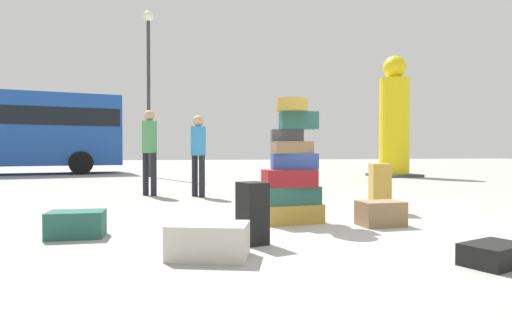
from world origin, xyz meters
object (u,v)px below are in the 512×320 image
at_px(suitcase_cream_upright_blue, 209,241).
at_px(suitcase_black_left_side, 494,254).
at_px(suitcase_teal_right_side, 76,224).
at_px(suitcase_brown_white_trunk, 381,213).
at_px(person_bearded_onlooker, 149,145).
at_px(suitcase_black_foreground_near, 252,213).
at_px(yellow_dummy_statue, 394,123).
at_px(suitcase_navy_behind_tower, 293,198).
at_px(lamp_post, 149,68).
at_px(suitcase_tower, 292,173).
at_px(suitcase_tan_foreground_far, 380,188).
at_px(person_tourist_with_camera, 198,148).

relative_size(suitcase_cream_upright_blue, suitcase_black_left_side, 1.31).
distance_m(suitcase_teal_right_side, suitcase_brown_white_trunk, 3.48).
distance_m(suitcase_brown_white_trunk, person_bearded_onlooker, 5.19).
xyz_separation_m(suitcase_brown_white_trunk, suitcase_black_foreground_near, (-1.75, -0.63, 0.15)).
relative_size(suitcase_black_left_side, yellow_dummy_statue, 0.12).
relative_size(suitcase_cream_upright_blue, person_bearded_onlooker, 0.38).
bearing_deg(suitcase_navy_behind_tower, lamp_post, 123.36).
bearing_deg(suitcase_navy_behind_tower, suitcase_teal_right_side, -128.10).
relative_size(suitcase_tower, suitcase_black_foreground_near, 2.59).
distance_m(suitcase_tan_foreground_far, yellow_dummy_statue, 9.61).
bearing_deg(suitcase_cream_upright_blue, suitcase_brown_white_trunk, 44.69).
relative_size(suitcase_tower, suitcase_brown_white_trunk, 3.02).
bearing_deg(lamp_post, suitcase_teal_right_side, -93.52).
xyz_separation_m(suitcase_teal_right_side, person_tourist_with_camera, (1.67, 3.74, 0.83)).
distance_m(suitcase_tower, suitcase_cream_upright_blue, 2.06).
xyz_separation_m(suitcase_black_left_side, person_bearded_onlooker, (-2.69, 6.16, 0.96)).
height_order(person_bearded_onlooker, yellow_dummy_statue, yellow_dummy_statue).
distance_m(person_tourist_with_camera, yellow_dummy_statue, 9.18).
height_order(suitcase_cream_upright_blue, suitcase_navy_behind_tower, suitcase_cream_upright_blue).
height_order(suitcase_navy_behind_tower, lamp_post, lamp_post).
bearing_deg(suitcase_tan_foreground_far, suitcase_teal_right_side, -149.02).
height_order(suitcase_black_left_side, person_bearded_onlooker, person_bearded_onlooker).
bearing_deg(suitcase_black_left_side, person_bearded_onlooker, 94.83).
bearing_deg(suitcase_teal_right_side, suitcase_black_left_side, -27.52).
bearing_deg(suitcase_black_left_side, lamp_post, 83.43).
bearing_deg(yellow_dummy_statue, suitcase_brown_white_trunk, -122.22).
bearing_deg(person_bearded_onlooker, suitcase_brown_white_trunk, -13.53).
distance_m(suitcase_teal_right_side, person_tourist_with_camera, 4.18).
relative_size(suitcase_brown_white_trunk, lamp_post, 0.09).
xyz_separation_m(suitcase_tan_foreground_far, lamp_post, (-3.41, 9.83, 3.46)).
relative_size(person_tourist_with_camera, lamp_post, 0.28).
xyz_separation_m(suitcase_brown_white_trunk, suitcase_navy_behind_tower, (-0.38, 2.23, -0.04)).
xyz_separation_m(suitcase_navy_behind_tower, person_bearded_onlooker, (-2.37, 2.08, 0.93)).
xyz_separation_m(suitcase_black_left_side, person_tourist_with_camera, (-1.75, 5.71, 0.88)).
xyz_separation_m(person_bearded_onlooker, person_tourist_with_camera, (0.94, -0.45, -0.08)).
xyz_separation_m(suitcase_brown_white_trunk, yellow_dummy_statue, (5.70, 9.04, 1.77)).
distance_m(suitcase_brown_white_trunk, yellow_dummy_statue, 10.83).
relative_size(suitcase_black_left_side, suitcase_brown_white_trunk, 0.97).
relative_size(suitcase_brown_white_trunk, person_bearded_onlooker, 0.30).
xyz_separation_m(suitcase_black_left_side, yellow_dummy_statue, (5.76, 10.89, 1.83)).
bearing_deg(suitcase_tower, person_bearded_onlooker, 114.95).
bearing_deg(suitcase_brown_white_trunk, person_bearded_onlooker, 121.95).
xyz_separation_m(suitcase_black_foreground_near, lamp_post, (-1.07, 11.51, 3.52)).
bearing_deg(yellow_dummy_statue, suitcase_teal_right_side, -135.80).
bearing_deg(yellow_dummy_statue, suitcase_navy_behind_tower, -131.74).
xyz_separation_m(person_bearded_onlooker, lamp_post, (-0.06, 6.58, 2.78)).
distance_m(suitcase_navy_behind_tower, yellow_dummy_statue, 9.31).
xyz_separation_m(suitcase_teal_right_side, suitcase_black_left_side, (3.42, -1.97, -0.05)).
bearing_deg(suitcase_tower, suitcase_teal_right_side, -171.61).
distance_m(suitcase_brown_white_trunk, person_tourist_with_camera, 4.34).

